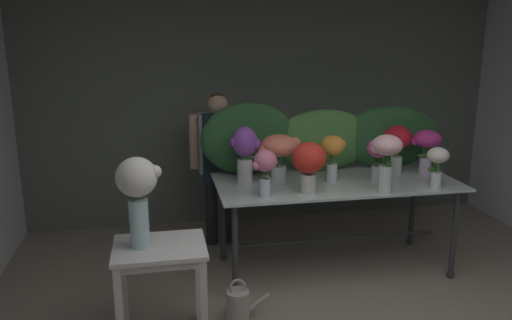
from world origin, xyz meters
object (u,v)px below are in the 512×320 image
at_px(vase_coral_carnations, 279,150).
at_px(vase_magenta_freesia, 427,144).
at_px(vase_sunset_stock, 333,151).
at_px(vase_crimson_ranunculus, 397,142).
at_px(side_table_white, 160,261).
at_px(vase_blush_tulips, 386,155).
at_px(florist, 219,154).
at_px(vase_scarlet_roses, 309,162).
at_px(watering_can, 238,305).
at_px(vase_ivory_lilies, 437,162).
at_px(vase_rosy_anemones, 265,167).
at_px(display_table_glass, 335,193).
at_px(vase_fuchsia_dahlias, 378,155).
at_px(vase_white_roses_tall, 138,191).
at_px(vase_violet_snapdragons, 245,150).

bearing_deg(vase_coral_carnations, vase_magenta_freesia, 0.21).
height_order(vase_sunset_stock, vase_crimson_ranunculus, vase_crimson_ranunculus).
relative_size(side_table_white, vase_blush_tulips, 1.51).
bearing_deg(side_table_white, florist, 69.77).
bearing_deg(vase_scarlet_roses, vase_blush_tulips, -9.90).
bearing_deg(vase_blush_tulips, watering_can, -166.90).
bearing_deg(vase_ivory_lilies, side_table_white, -167.71).
xyz_separation_m(florist, vase_scarlet_roses, (0.62, -1.09, 0.16)).
height_order(vase_rosy_anemones, vase_scarlet_roses, vase_scarlet_roses).
distance_m(display_table_glass, vase_blush_tulips, 0.66).
bearing_deg(florist, vase_ivory_lilies, -33.88).
bearing_deg(vase_magenta_freesia, vase_fuchsia_dahlias, -164.06).
bearing_deg(vase_fuchsia_dahlias, vase_ivory_lilies, -30.98).
height_order(vase_scarlet_roses, vase_white_roses_tall, vase_white_roses_tall).
bearing_deg(vase_ivory_lilies, vase_white_roses_tall, -168.29).
bearing_deg(vase_crimson_ranunculus, vase_scarlet_roses, -156.98).
distance_m(vase_coral_carnations, vase_blush_tulips, 0.92).
xyz_separation_m(display_table_glass, vase_violet_snapdragons, (-0.82, 0.08, 0.42)).
xyz_separation_m(florist, vase_rosy_anemones, (0.24, -1.12, 0.15)).
bearing_deg(vase_fuchsia_dahlias, vase_sunset_stock, 167.03).
relative_size(vase_fuchsia_dahlias, vase_sunset_stock, 0.94).
bearing_deg(side_table_white, vase_coral_carnations, 40.91).
height_order(vase_ivory_lilies, vase_blush_tulips, vase_blush_tulips).
bearing_deg(vase_blush_tulips, vase_rosy_anemones, 175.47).
bearing_deg(vase_scarlet_roses, florist, 119.44).
distance_m(display_table_glass, vase_magenta_freesia, 0.98).
distance_m(vase_coral_carnations, watering_can, 1.36).
relative_size(side_table_white, vase_coral_carnations, 1.71).
xyz_separation_m(florist, vase_fuchsia_dahlias, (1.31, -0.91, 0.15)).
xyz_separation_m(vase_ivory_lilies, vase_crimson_ranunculus, (-0.13, 0.49, 0.08)).
bearing_deg(vase_scarlet_roses, side_table_white, -154.68).
bearing_deg(vase_rosy_anemones, vase_scarlet_roses, 4.61).
relative_size(vase_rosy_anemones, vase_coral_carnations, 0.90).
height_order(vase_fuchsia_dahlias, vase_crimson_ranunculus, vase_crimson_ranunculus).
bearing_deg(vase_sunset_stock, vase_rosy_anemones, -155.82).
xyz_separation_m(florist, vase_magenta_freesia, (1.85, -0.75, 0.18)).
relative_size(vase_magenta_freesia, vase_sunset_stock, 1.00).
xyz_separation_m(side_table_white, vase_fuchsia_dahlias, (1.92, 0.77, 0.49)).
bearing_deg(vase_ivory_lilies, vase_rosy_anemones, 178.41).
xyz_separation_m(vase_sunset_stock, vase_white_roses_tall, (-1.66, -0.86, 0.00)).
height_order(side_table_white, vase_crimson_ranunculus, vase_crimson_ranunculus).
bearing_deg(vase_crimson_ranunculus, side_table_white, -155.69).
height_order(vase_fuchsia_dahlias, watering_can, vase_fuchsia_dahlias).
height_order(display_table_glass, vase_sunset_stock, vase_sunset_stock).
height_order(vase_violet_snapdragons, vase_blush_tulips, vase_violet_snapdragons).
distance_m(side_table_white, vase_magenta_freesia, 2.69).
height_order(vase_ivory_lilies, vase_rosy_anemones, vase_rosy_anemones).
relative_size(vase_ivory_lilies, vase_fuchsia_dahlias, 0.90).
height_order(florist, vase_ivory_lilies, florist).
bearing_deg(vase_violet_snapdragons, side_table_white, -128.58).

